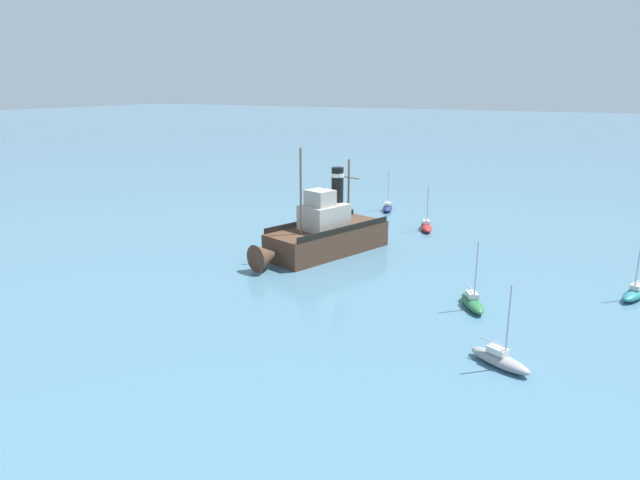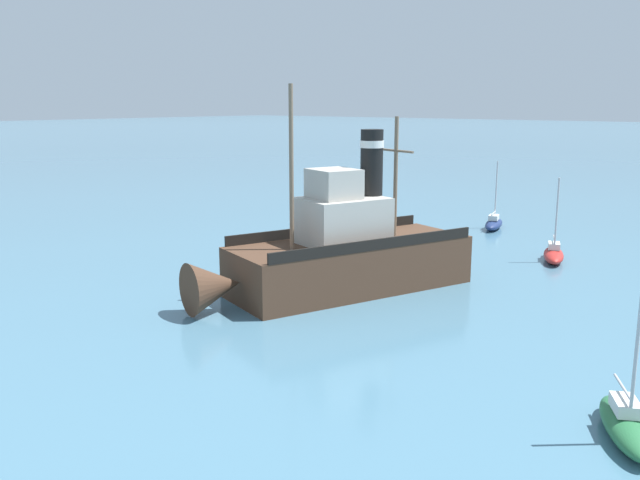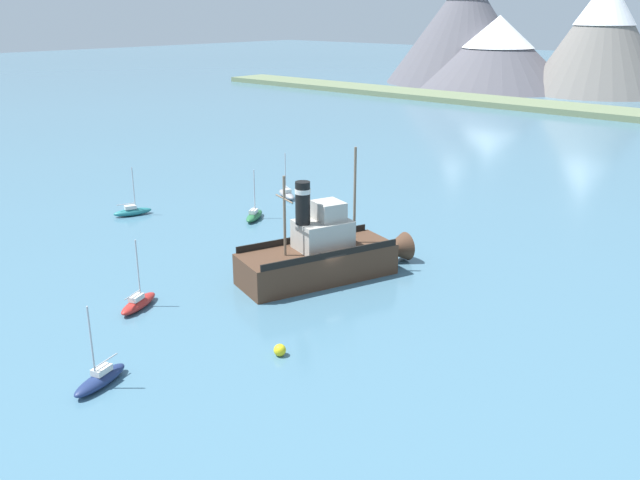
{
  "view_description": "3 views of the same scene",
  "coord_description": "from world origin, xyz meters",
  "px_view_note": "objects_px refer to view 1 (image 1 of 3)",
  "views": [
    {
      "loc": [
        -24.12,
        45.06,
        15.12
      ],
      "look_at": [
        -1.35,
        1.69,
        1.64
      ],
      "focal_mm": 32.0,
      "sensor_mm": 36.0,
      "label": 1
    },
    {
      "loc": [
        -20.77,
        25.87,
        9.13
      ],
      "look_at": [
        0.76,
        -0.11,
        2.2
      ],
      "focal_mm": 38.0,
      "sensor_mm": 36.0,
      "label": 2
    },
    {
      "loc": [
        31.23,
        -35.62,
        19.64
      ],
      "look_at": [
        -3.31,
        2.57,
        2.01
      ],
      "focal_mm": 38.0,
      "sensor_mm": 36.0,
      "label": 3
    }
  ],
  "objects_px": {
    "sailboat_grey": "(500,359)",
    "sailboat_teal": "(635,293)",
    "sailboat_green": "(472,302)",
    "old_tugboat": "(323,235)",
    "sailboat_red": "(426,226)",
    "sailboat_navy": "(388,207)",
    "mooring_buoy": "(318,218)"
  },
  "relations": [
    {
      "from": "sailboat_grey",
      "to": "sailboat_teal",
      "type": "bearing_deg",
      "value": -113.86
    },
    {
      "from": "sailboat_green",
      "to": "sailboat_grey",
      "type": "distance_m",
      "value": 8.59
    },
    {
      "from": "old_tugboat",
      "to": "sailboat_red",
      "type": "xyz_separation_m",
      "value": [
        -5.7,
        -12.89,
        -1.4
      ]
    },
    {
      "from": "sailboat_navy",
      "to": "mooring_buoy",
      "type": "xyz_separation_m",
      "value": [
        4.9,
        9.01,
        -0.06
      ]
    },
    {
      "from": "sailboat_teal",
      "to": "mooring_buoy",
      "type": "bearing_deg",
      "value": -18.38
    },
    {
      "from": "mooring_buoy",
      "to": "old_tugboat",
      "type": "bearing_deg",
      "value": 119.88
    },
    {
      "from": "sailboat_navy",
      "to": "sailboat_red",
      "type": "bearing_deg",
      "value": 134.89
    },
    {
      "from": "old_tugboat",
      "to": "sailboat_teal",
      "type": "xyz_separation_m",
      "value": [
        -25.26,
        -0.58,
        -1.4
      ]
    },
    {
      "from": "sailboat_teal",
      "to": "sailboat_green",
      "type": "bearing_deg",
      "value": 35.79
    },
    {
      "from": "sailboat_grey",
      "to": "sailboat_teal",
      "type": "distance_m",
      "value": 16.57
    },
    {
      "from": "old_tugboat",
      "to": "sailboat_teal",
      "type": "distance_m",
      "value": 25.31
    },
    {
      "from": "sailboat_grey",
      "to": "sailboat_teal",
      "type": "height_order",
      "value": "same"
    },
    {
      "from": "sailboat_grey",
      "to": "mooring_buoy",
      "type": "distance_m",
      "value": 35.78
    },
    {
      "from": "sailboat_navy",
      "to": "sailboat_grey",
      "type": "xyz_separation_m",
      "value": [
        -20.03,
        34.67,
        0.0
      ]
    },
    {
      "from": "sailboat_green",
      "to": "sailboat_teal",
      "type": "bearing_deg",
      "value": -144.21
    },
    {
      "from": "old_tugboat",
      "to": "sailboat_green",
      "type": "bearing_deg",
      "value": 156.27
    },
    {
      "from": "sailboat_green",
      "to": "sailboat_teal",
      "type": "distance_m",
      "value": 12.41
    },
    {
      "from": "sailboat_green",
      "to": "sailboat_navy",
      "type": "xyz_separation_m",
      "value": [
        16.67,
        -26.77,
        0.0
      ]
    },
    {
      "from": "sailboat_red",
      "to": "mooring_buoy",
      "type": "bearing_deg",
      "value": 8.49
    },
    {
      "from": "sailboat_navy",
      "to": "sailboat_red",
      "type": "distance_m",
      "value": 10.17
    },
    {
      "from": "old_tugboat",
      "to": "sailboat_grey",
      "type": "relative_size",
      "value": 3.01
    },
    {
      "from": "old_tugboat",
      "to": "sailboat_grey",
      "type": "xyz_separation_m",
      "value": [
        -18.56,
        14.58,
        -1.4
      ]
    },
    {
      "from": "sailboat_teal",
      "to": "mooring_buoy",
      "type": "height_order",
      "value": "sailboat_teal"
    },
    {
      "from": "old_tugboat",
      "to": "sailboat_navy",
      "type": "relative_size",
      "value": 3.01
    },
    {
      "from": "sailboat_grey",
      "to": "mooring_buoy",
      "type": "xyz_separation_m",
      "value": [
        24.93,
        -25.66,
        -0.06
      ]
    },
    {
      "from": "mooring_buoy",
      "to": "sailboat_red",
      "type": "bearing_deg",
      "value": -171.51
    },
    {
      "from": "sailboat_green",
      "to": "sailboat_grey",
      "type": "height_order",
      "value": "same"
    },
    {
      "from": "sailboat_navy",
      "to": "mooring_buoy",
      "type": "height_order",
      "value": "sailboat_navy"
    },
    {
      "from": "sailboat_red",
      "to": "sailboat_grey",
      "type": "bearing_deg",
      "value": 115.08
    },
    {
      "from": "sailboat_teal",
      "to": "mooring_buoy",
      "type": "relative_size",
      "value": 6.6
    },
    {
      "from": "sailboat_green",
      "to": "mooring_buoy",
      "type": "bearing_deg",
      "value": -39.48
    },
    {
      "from": "sailboat_teal",
      "to": "sailboat_navy",
      "type": "bearing_deg",
      "value": -36.13
    }
  ]
}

